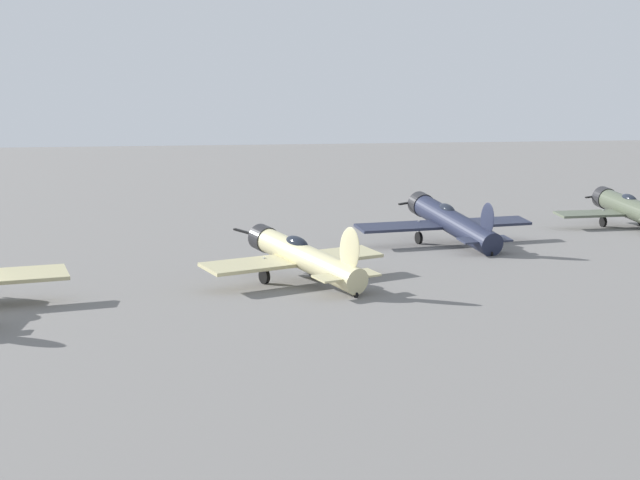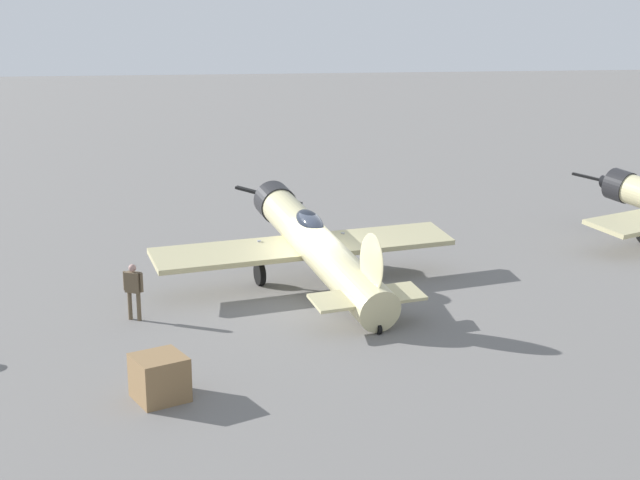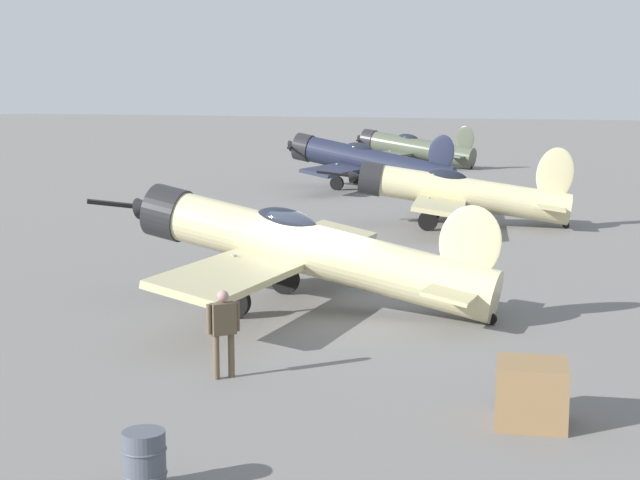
# 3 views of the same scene
# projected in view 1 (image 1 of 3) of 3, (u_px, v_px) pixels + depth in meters

# --- Properties ---
(airplane_mid_apron) EXTENTS (10.33, 10.12, 3.41)m
(airplane_mid_apron) POSITION_uv_depth(u_px,v_px,m) (301.00, 256.00, 46.45)
(airplane_mid_apron) COLOR beige
(airplane_mid_apron) RESTS_ON ground_plane
(airplane_far_line) EXTENTS (12.59, 10.93, 3.40)m
(airplane_far_line) POSITION_uv_depth(u_px,v_px,m) (450.00, 221.00, 60.04)
(airplane_far_line) COLOR #1E2338
(airplane_far_line) RESTS_ON ground_plane
(airplane_outer_stand) EXTENTS (11.68, 9.98, 3.28)m
(airplane_outer_stand) POSITION_uv_depth(u_px,v_px,m) (631.00, 209.00, 68.98)
(airplane_outer_stand) COLOR #4C5442
(airplane_outer_stand) RESTS_ON ground_plane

